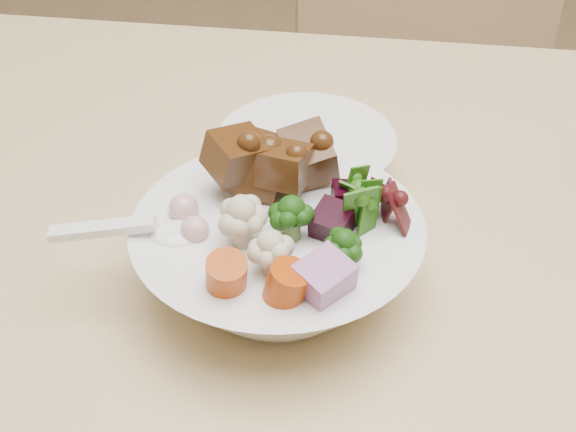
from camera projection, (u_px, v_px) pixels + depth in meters
The scene contains 4 objects.
chair_far at pixel (435, 148), 1.30m from camera, with size 0.46×0.46×0.93m.
food_bowl at pixel (280, 251), 0.62m from camera, with size 0.22×0.22×0.12m.
soup_spoon at pixel (157, 234), 0.59m from camera, with size 0.12×0.04×0.02m.
side_bowl at pixel (306, 162), 0.73m from camera, with size 0.16×0.16×0.05m, color white, non-canonical shape.
Camera 1 is at (-0.30, -0.52, 1.25)m, focal length 50.00 mm.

